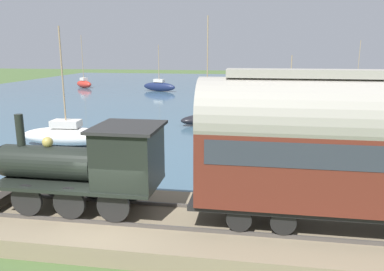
% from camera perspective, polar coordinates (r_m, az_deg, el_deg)
% --- Properties ---
extents(ground_plane, '(200.00, 200.00, 0.00)m').
position_cam_1_polar(ground_plane, '(12.84, -12.17, -15.29)').
color(ground_plane, '#476033').
extents(harbor_water, '(80.00, 80.00, 0.01)m').
position_cam_1_polar(harbor_water, '(54.35, 4.56, 6.61)').
color(harbor_water, '#426075').
rests_on(harbor_water, ground).
extents(rail_embankment, '(4.62, 56.00, 0.70)m').
position_cam_1_polar(rail_embankment, '(13.33, -11.04, -12.71)').
color(rail_embankment, '#84755B').
rests_on(rail_embankment, ground).
extents(steam_locomotive, '(2.31, 5.97, 3.21)m').
position_cam_1_polar(steam_locomotive, '(12.87, -14.66, -3.95)').
color(steam_locomotive, black).
rests_on(steam_locomotive, rail_embankment).
extents(passenger_coach, '(2.38, 10.29, 4.76)m').
position_cam_1_polar(passenger_coach, '(12.02, 25.05, -1.19)').
color(passenger_coach, black).
rests_on(passenger_coach, rail_embankment).
extents(sailboat_white, '(2.05, 6.03, 7.39)m').
position_cam_1_polar(sailboat_white, '(25.17, -18.52, 0.05)').
color(sailboat_white, white).
rests_on(sailboat_white, harbor_water).
extents(sailboat_black, '(3.87, 4.71, 8.57)m').
position_cam_1_polar(sailboat_black, '(30.71, 2.29, 2.64)').
color(sailboat_black, black).
rests_on(sailboat_black, harbor_water).
extents(sailboat_yellow, '(2.90, 5.16, 5.53)m').
position_cam_1_polar(sailboat_yellow, '(33.94, 14.53, 3.64)').
color(sailboat_yellow, gold).
rests_on(sailboat_yellow, harbor_water).
extents(sailboat_navy, '(2.86, 5.45, 6.67)m').
position_cam_1_polar(sailboat_navy, '(55.52, -5.03, 7.49)').
color(sailboat_navy, '#192347').
rests_on(sailboat_navy, harbor_water).
extents(sailboat_red, '(3.11, 3.79, 8.18)m').
position_cam_1_polar(sailboat_red, '(62.84, -16.14, 7.63)').
color(sailboat_red, '#B72D23').
rests_on(sailboat_red, harbor_water).
extents(sailboat_teal, '(2.55, 4.25, 7.26)m').
position_cam_1_polar(sailboat_teal, '(60.08, 23.74, 6.67)').
color(sailboat_teal, '#1E707A').
rests_on(sailboat_teal, harbor_water).
extents(rowboat_far_out, '(0.75, 2.71, 0.47)m').
position_cam_1_polar(rowboat_far_out, '(20.55, -13.22, -3.69)').
color(rowboat_far_out, silver).
rests_on(rowboat_far_out, harbor_water).
extents(rowboat_near_shore, '(2.61, 2.74, 0.38)m').
position_cam_1_polar(rowboat_near_shore, '(23.71, 20.74, -2.07)').
color(rowboat_near_shore, beige).
rests_on(rowboat_near_shore, harbor_water).
extents(rowboat_mid_harbor, '(2.28, 2.09, 0.49)m').
position_cam_1_polar(rowboat_mid_harbor, '(17.10, 5.41, -6.79)').
color(rowboat_mid_harbor, '#B7B2A3').
rests_on(rowboat_mid_harbor, harbor_water).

